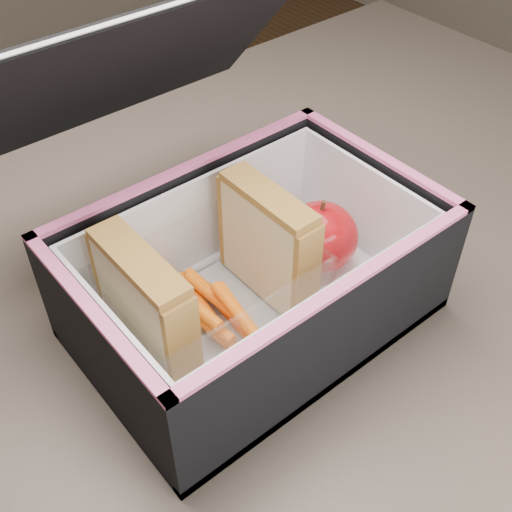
# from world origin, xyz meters

# --- Properties ---
(kitchen_table) EXTENTS (1.20, 0.80, 0.75)m
(kitchen_table) POSITION_xyz_m (0.00, 0.00, 0.66)
(kitchen_table) COLOR brown
(kitchen_table) RESTS_ON ground
(lunch_bag) EXTENTS (0.29, 0.32, 0.25)m
(lunch_bag) POSITION_xyz_m (-0.03, -0.02, 0.81)
(lunch_bag) COLOR black
(lunch_bag) RESTS_ON kitchen_table
(plastic_tub) EXTENTS (0.17, 0.12, 0.07)m
(plastic_tub) POSITION_xyz_m (-0.06, -0.01, 0.80)
(plastic_tub) COLOR white
(plastic_tub) RESTS_ON lunch_bag
(sandwich_left) EXTENTS (0.03, 0.10, 0.11)m
(sandwich_left) POSITION_xyz_m (-0.12, -0.01, 0.82)
(sandwich_left) COLOR beige
(sandwich_left) RESTS_ON plastic_tub
(sandwich_right) EXTENTS (0.03, 0.10, 0.11)m
(sandwich_right) POSITION_xyz_m (-0.00, -0.01, 0.82)
(sandwich_right) COLOR beige
(sandwich_right) RESTS_ON plastic_tub
(carrot_sticks) EXTENTS (0.05, 0.13, 0.03)m
(carrot_sticks) POSITION_xyz_m (-0.06, -0.02, 0.78)
(carrot_sticks) COLOR #F95B00
(carrot_sticks) RESTS_ON plastic_tub
(paper_napkin) EXTENTS (0.09, 0.09, 0.01)m
(paper_napkin) POSITION_xyz_m (0.05, -0.02, 0.77)
(paper_napkin) COLOR white
(paper_napkin) RESTS_ON lunch_bag
(red_apple) EXTENTS (0.07, 0.07, 0.07)m
(red_apple) POSITION_xyz_m (0.05, -0.02, 0.80)
(red_apple) COLOR #990A0F
(red_apple) RESTS_ON paper_napkin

